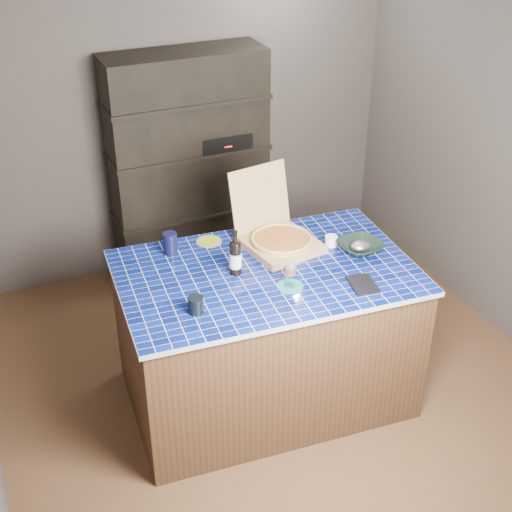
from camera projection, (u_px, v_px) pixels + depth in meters
name	position (u px, v px, depth m)	size (l,w,h in m)	color
room	(273.00, 209.00, 4.15)	(3.50, 3.50, 3.50)	brown
shelving_unit	(189.00, 167.00, 5.53)	(1.20, 0.41, 1.80)	black
kitchen_island	(266.00, 335.00, 4.39)	(1.80, 1.22, 0.94)	#462F1B
pizza_box	(279.00, 237.00, 4.36)	(0.48, 0.55, 0.44)	tan
mead_bottle	(235.00, 257.00, 4.06)	(0.07, 0.07, 0.28)	black
teal_trivet	(290.00, 286.00, 4.00)	(0.15, 0.15, 0.01)	#16756C
wine_glass	(290.00, 269.00, 3.94)	(0.07, 0.07, 0.16)	white
tumbler	(196.00, 305.00, 3.76)	(0.08, 0.08, 0.09)	black
dvd_case	(363.00, 284.00, 4.01)	(0.14, 0.19, 0.02)	black
bowl	(360.00, 247.00, 4.32)	(0.26, 0.26, 0.06)	black
foil_contents	(360.00, 246.00, 4.32)	(0.12, 0.10, 0.06)	silver
white_jar	(331.00, 241.00, 4.38)	(0.08, 0.08, 0.06)	white
navy_cup	(170.00, 243.00, 4.29)	(0.09, 0.09, 0.14)	black
green_trivet	(209.00, 241.00, 4.44)	(0.16, 0.16, 0.01)	#91A824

